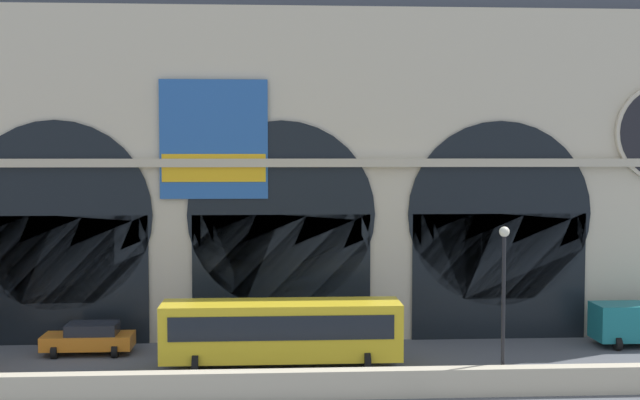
% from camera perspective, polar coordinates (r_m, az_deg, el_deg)
% --- Properties ---
extents(ground_plane, '(200.00, 200.00, 0.00)m').
position_cam_1_polar(ground_plane, '(39.11, -2.59, -11.47)').
color(ground_plane, '#54565B').
extents(quay_parapet_wall, '(90.00, 0.70, 1.15)m').
position_cam_1_polar(quay_parapet_wall, '(33.96, -2.46, -12.75)').
color(quay_parapet_wall, beige).
rests_on(quay_parapet_wall, ground).
extents(station_building, '(48.89, 5.81, 22.43)m').
position_cam_1_polar(station_building, '(45.54, -2.73, 4.48)').
color(station_building, beige).
rests_on(station_building, ground).
extents(car_midwest, '(4.40, 2.22, 1.55)m').
position_cam_1_polar(car_midwest, '(42.56, -15.81, -9.26)').
color(car_midwest, orange).
rests_on(car_midwest, ground).
extents(bus_center, '(11.00, 3.25, 3.10)m').
position_cam_1_polar(bus_center, '(38.16, -2.71, -9.09)').
color(bus_center, gold).
rests_on(bus_center, ground).
extents(street_lamp_quayside, '(0.44, 0.44, 6.90)m').
position_cam_1_polar(street_lamp_quayside, '(35.26, 12.71, -5.85)').
color(street_lamp_quayside, black).
rests_on(street_lamp_quayside, ground).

